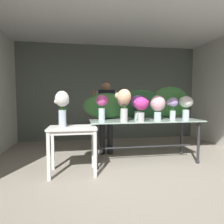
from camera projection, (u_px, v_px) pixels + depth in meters
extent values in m
plane|color=#9E9384|center=(124.00, 157.00, 4.09)|extent=(8.39, 8.39, 0.00)
cube|color=slate|center=(110.00, 93.00, 5.86)|extent=(5.43, 0.12, 2.79)
cube|color=silver|center=(125.00, 18.00, 3.88)|extent=(5.55, 3.93, 0.12)
cube|color=#AFC8BC|center=(144.00, 120.00, 3.77)|extent=(2.13, 0.82, 0.02)
cylinder|color=#2D2D33|center=(97.00, 147.00, 3.34)|extent=(0.05, 0.05, 0.80)
sphere|color=#2D2D33|center=(97.00, 168.00, 3.37)|extent=(0.07, 0.07, 0.07)
cylinder|color=#2D2D33|center=(198.00, 143.00, 3.66)|extent=(0.05, 0.05, 0.80)
sphere|color=#2D2D33|center=(198.00, 162.00, 3.68)|extent=(0.07, 0.07, 0.07)
cylinder|color=#2D2D33|center=(94.00, 139.00, 3.95)|extent=(0.05, 0.05, 0.80)
sphere|color=#2D2D33|center=(94.00, 157.00, 3.98)|extent=(0.07, 0.07, 0.07)
cylinder|color=#2D2D33|center=(181.00, 136.00, 4.27)|extent=(0.05, 0.05, 0.80)
sphere|color=#2D2D33|center=(181.00, 153.00, 4.29)|extent=(0.07, 0.07, 0.07)
cylinder|color=#2D2D33|center=(144.00, 147.00, 3.81)|extent=(1.93, 0.03, 0.03)
cube|color=white|center=(72.00, 128.00, 3.15)|extent=(0.78, 0.53, 0.03)
cube|color=white|center=(72.00, 131.00, 3.15)|extent=(0.72, 0.47, 0.06)
cube|color=white|center=(49.00, 156.00, 2.90)|extent=(0.05, 0.05, 0.74)
cube|color=white|center=(95.00, 154.00, 3.01)|extent=(0.05, 0.05, 0.74)
cube|color=white|center=(53.00, 148.00, 3.35)|extent=(0.05, 0.05, 0.74)
cube|color=white|center=(93.00, 147.00, 3.46)|extent=(0.05, 0.05, 0.74)
cylinder|color=#232328|center=(102.00, 135.00, 4.26)|extent=(0.12, 0.12, 0.86)
cylinder|color=#232328|center=(110.00, 135.00, 4.29)|extent=(0.12, 0.12, 0.86)
cube|color=#B2BCC6|center=(106.00, 103.00, 4.22)|extent=(0.42, 0.22, 0.53)
cube|color=black|center=(107.00, 105.00, 4.11)|extent=(0.36, 0.02, 0.65)
cylinder|color=#936B4C|center=(94.00, 104.00, 4.18)|extent=(0.09, 0.09, 0.55)
cylinder|color=#936B4C|center=(118.00, 104.00, 4.26)|extent=(0.09, 0.09, 0.55)
sphere|color=#936B4C|center=(106.00, 87.00, 4.19)|extent=(0.20, 0.20, 0.20)
ellipsoid|color=black|center=(106.00, 84.00, 4.21)|extent=(0.15, 0.15, 0.09)
ellipsoid|color=#387033|center=(107.00, 106.00, 3.93)|extent=(0.97, 0.27, 0.52)
ellipsoid|color=#28562D|center=(140.00, 104.00, 4.04)|extent=(1.05, 0.21, 0.59)
ellipsoid|color=#387033|center=(171.00, 102.00, 4.15)|extent=(0.83, 0.29, 0.66)
cylinder|color=silver|center=(173.00, 115.00, 3.80)|extent=(0.11, 0.11, 0.17)
cylinder|color=#9EBCB2|center=(173.00, 117.00, 3.81)|extent=(0.10, 0.10, 0.07)
cylinder|color=#2D6028|center=(174.00, 112.00, 3.81)|extent=(0.01, 0.01, 0.28)
cylinder|color=#2D6028|center=(172.00, 112.00, 3.82)|extent=(0.01, 0.01, 0.28)
cylinder|color=#2D6028|center=(172.00, 112.00, 3.80)|extent=(0.01, 0.01, 0.28)
cylinder|color=#2D6028|center=(173.00, 112.00, 3.78)|extent=(0.01, 0.01, 0.28)
ellipsoid|color=#B28ED1|center=(173.00, 102.00, 3.79)|extent=(0.20, 0.20, 0.18)
sphere|color=#B28ED1|center=(169.00, 103.00, 3.76)|extent=(0.10, 0.10, 0.10)
sphere|color=#B28ED1|center=(176.00, 103.00, 3.80)|extent=(0.06, 0.06, 0.06)
cylinder|color=silver|center=(186.00, 114.00, 3.91)|extent=(0.13, 0.13, 0.19)
cylinder|color=#9EBCB2|center=(186.00, 117.00, 3.92)|extent=(0.12, 0.12, 0.08)
cylinder|color=#477F3D|center=(186.00, 112.00, 3.91)|extent=(0.01, 0.01, 0.27)
cylinder|color=#477F3D|center=(184.00, 112.00, 3.94)|extent=(0.01, 0.01, 0.27)
cylinder|color=#477F3D|center=(186.00, 112.00, 3.88)|extent=(0.01, 0.01, 0.27)
ellipsoid|color=white|center=(186.00, 102.00, 3.89)|extent=(0.27, 0.27, 0.22)
sphere|color=white|center=(181.00, 100.00, 3.89)|extent=(0.08, 0.08, 0.08)
sphere|color=white|center=(190.00, 102.00, 3.90)|extent=(0.07, 0.07, 0.07)
ellipsoid|color=#2D6028|center=(184.00, 109.00, 3.92)|extent=(0.11, 0.07, 0.03)
cylinder|color=silver|center=(124.00, 115.00, 3.38)|extent=(0.12, 0.12, 0.24)
cylinder|color=#9EBCB2|center=(124.00, 119.00, 3.38)|extent=(0.11, 0.11, 0.10)
cylinder|color=#2D6028|center=(126.00, 111.00, 3.38)|extent=(0.01, 0.01, 0.35)
cylinder|color=#2D6028|center=(124.00, 111.00, 3.40)|extent=(0.01, 0.01, 0.35)
cylinder|color=#2D6028|center=(123.00, 111.00, 3.37)|extent=(0.01, 0.01, 0.35)
cylinder|color=#2D6028|center=(125.00, 111.00, 3.34)|extent=(0.01, 0.01, 0.35)
ellipsoid|color=#F4B78E|center=(124.00, 97.00, 3.35)|extent=(0.24, 0.24, 0.27)
sphere|color=#F4B78E|center=(118.00, 96.00, 3.36)|extent=(0.10, 0.10, 0.10)
sphere|color=#F4B78E|center=(128.00, 95.00, 3.35)|extent=(0.08, 0.08, 0.08)
ellipsoid|color=#2D6028|center=(125.00, 107.00, 3.34)|extent=(0.07, 0.11, 0.03)
cylinder|color=silver|center=(158.00, 116.00, 3.67)|extent=(0.14, 0.14, 0.16)
cylinder|color=#9EBCB2|center=(157.00, 118.00, 3.68)|extent=(0.13, 0.13, 0.07)
cylinder|color=#387033|center=(159.00, 114.00, 3.67)|extent=(0.01, 0.01, 0.22)
cylinder|color=#387033|center=(157.00, 114.00, 3.68)|extent=(0.01, 0.01, 0.22)
cylinder|color=#387033|center=(158.00, 114.00, 3.65)|extent=(0.01, 0.01, 0.22)
ellipsoid|color=#EFB2BC|center=(158.00, 103.00, 3.66)|extent=(0.28, 0.28, 0.30)
sphere|color=#EFB2BC|center=(155.00, 101.00, 3.62)|extent=(0.09, 0.09, 0.09)
sphere|color=#EFB2BC|center=(162.00, 104.00, 3.65)|extent=(0.10, 0.10, 0.10)
ellipsoid|color=#2D6028|center=(160.00, 111.00, 3.67)|extent=(0.08, 0.11, 0.03)
cylinder|color=silver|center=(102.00, 114.00, 3.57)|extent=(0.12, 0.12, 0.23)
cylinder|color=#9EBCB2|center=(102.00, 118.00, 3.57)|extent=(0.11, 0.11, 0.10)
cylinder|color=#2D6028|center=(103.00, 112.00, 3.57)|extent=(0.01, 0.01, 0.30)
cylinder|color=#2D6028|center=(101.00, 112.00, 3.59)|extent=(0.01, 0.01, 0.30)
cylinder|color=#2D6028|center=(101.00, 112.00, 3.57)|extent=(0.01, 0.01, 0.30)
cylinder|color=#2D6028|center=(102.00, 112.00, 3.53)|extent=(0.01, 0.01, 0.30)
ellipsoid|color=#E54C9E|center=(102.00, 100.00, 3.55)|extent=(0.22, 0.22, 0.20)
sphere|color=#E54C9E|center=(105.00, 100.00, 3.56)|extent=(0.08, 0.08, 0.08)
cylinder|color=silver|center=(141.00, 117.00, 3.41)|extent=(0.12, 0.12, 0.17)
cylinder|color=#9EBCB2|center=(141.00, 120.00, 3.42)|extent=(0.11, 0.11, 0.07)
cylinder|color=#2D6028|center=(143.00, 114.00, 3.41)|extent=(0.01, 0.01, 0.24)
cylinder|color=#2D6028|center=(141.00, 114.00, 3.44)|extent=(0.01, 0.01, 0.24)
cylinder|color=#2D6028|center=(139.00, 114.00, 3.40)|extent=(0.01, 0.01, 0.24)
cylinder|color=#2D6028|center=(141.00, 115.00, 3.38)|extent=(0.01, 0.01, 0.24)
ellipsoid|color=#D1338E|center=(141.00, 104.00, 3.40)|extent=(0.26, 0.26, 0.23)
sphere|color=#D1338E|center=(135.00, 102.00, 3.35)|extent=(0.06, 0.06, 0.06)
sphere|color=#D1338E|center=(147.00, 102.00, 3.41)|extent=(0.08, 0.08, 0.08)
cylinder|color=silver|center=(138.00, 115.00, 3.87)|extent=(0.13, 0.13, 0.16)
cylinder|color=#9EBCB2|center=(138.00, 117.00, 3.88)|extent=(0.12, 0.12, 0.07)
cylinder|color=#387033|center=(139.00, 112.00, 3.87)|extent=(0.01, 0.01, 0.25)
cylinder|color=#387033|center=(137.00, 112.00, 3.89)|extent=(0.01, 0.01, 0.25)
cylinder|color=#387033|center=(137.00, 112.00, 3.87)|extent=(0.01, 0.01, 0.25)
cylinder|color=#387033|center=(138.00, 112.00, 3.84)|extent=(0.01, 0.01, 0.25)
ellipsoid|color=purple|center=(138.00, 102.00, 3.85)|extent=(0.28, 0.28, 0.27)
sphere|color=purple|center=(134.00, 103.00, 3.86)|extent=(0.09, 0.09, 0.09)
sphere|color=purple|center=(141.00, 102.00, 3.89)|extent=(0.08, 0.08, 0.08)
cylinder|color=silver|center=(123.00, 115.00, 3.66)|extent=(0.13, 0.13, 0.20)
cylinder|color=#9EBCB2|center=(123.00, 118.00, 3.66)|extent=(0.12, 0.12, 0.08)
cylinder|color=#2D6028|center=(125.00, 112.00, 3.66)|extent=(0.01, 0.01, 0.30)
cylinder|color=#2D6028|center=(123.00, 112.00, 3.66)|extent=(0.01, 0.01, 0.30)
cylinder|color=#2D6028|center=(123.00, 112.00, 3.62)|extent=(0.01, 0.01, 0.30)
ellipsoid|color=pink|center=(124.00, 100.00, 3.64)|extent=(0.24, 0.24, 0.23)
sphere|color=pink|center=(120.00, 99.00, 3.65)|extent=(0.07, 0.07, 0.07)
sphere|color=pink|center=(127.00, 99.00, 3.65)|extent=(0.08, 0.08, 0.08)
ellipsoid|color=#2D6028|center=(124.00, 109.00, 3.64)|extent=(0.10, 0.10, 0.03)
cylinder|color=silver|center=(62.00, 119.00, 3.11)|extent=(0.12, 0.12, 0.28)
cylinder|color=#9EBCB2|center=(63.00, 123.00, 3.12)|extent=(0.11, 0.11, 0.12)
cylinder|color=#2D6028|center=(63.00, 115.00, 3.12)|extent=(0.01, 0.01, 0.37)
cylinder|color=#2D6028|center=(63.00, 115.00, 3.13)|extent=(0.01, 0.01, 0.37)
cylinder|color=#2D6028|center=(61.00, 115.00, 3.10)|extent=(0.01, 0.01, 0.37)
cylinder|color=#2D6028|center=(62.00, 115.00, 3.08)|extent=(0.01, 0.01, 0.37)
ellipsoid|color=white|center=(62.00, 99.00, 3.09)|extent=(0.22, 0.22, 0.25)
sphere|color=white|center=(56.00, 102.00, 3.06)|extent=(0.07, 0.07, 0.07)
sphere|color=white|center=(66.00, 102.00, 3.12)|extent=(0.10, 0.10, 0.10)
ellipsoid|color=#28562D|center=(65.00, 109.00, 3.12)|extent=(0.11, 0.07, 0.03)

